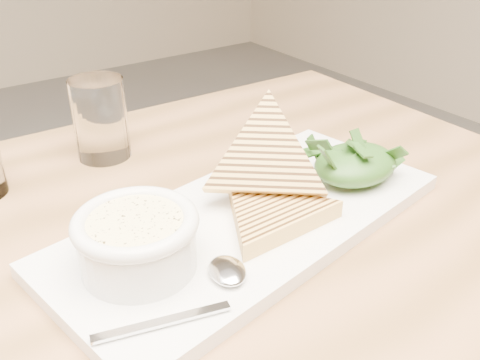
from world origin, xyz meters
TOP-DOWN VIEW (x-y plane):
  - table_top at (0.21, 0.10)m, footprint 1.10×0.75m
  - table_leg_br at (0.70, 0.41)m, footprint 0.06×0.06m
  - platter at (0.33, 0.07)m, footprint 0.47×0.27m
  - soup_bowl at (0.19, 0.06)m, footprint 0.11×0.11m
  - soup at (0.19, 0.06)m, footprint 0.09×0.09m
  - bowl_rim at (0.19, 0.06)m, footprint 0.11×0.11m
  - sandwich_flat at (0.34, 0.05)m, footprint 0.16×0.16m
  - sandwich_lean at (0.36, 0.09)m, footprint 0.22×0.23m
  - salad_base at (0.47, 0.06)m, footprint 0.11×0.08m
  - arugula_pile at (0.47, 0.06)m, footprint 0.11×0.10m
  - spoon_bowl at (0.25, 0.00)m, footprint 0.04×0.05m
  - spoon_handle at (0.17, -0.02)m, footprint 0.11×0.04m
  - glass_far at (0.27, 0.33)m, footprint 0.07×0.07m

SIDE VIEW (x-z plane):
  - table_leg_br at x=0.70m, z-range 0.00..0.71m
  - table_top at x=0.21m, z-range 0.71..0.75m
  - platter at x=0.33m, z-range 0.75..0.76m
  - spoon_handle at x=0.17m, z-range 0.77..0.77m
  - spoon_bowl at x=0.25m, z-range 0.76..0.78m
  - sandwich_flat at x=0.34m, z-range 0.76..0.78m
  - salad_base at x=0.47m, z-range 0.76..0.80m
  - soup_bowl at x=0.19m, z-range 0.76..0.81m
  - arugula_pile at x=0.47m, z-range 0.76..0.82m
  - glass_far at x=0.27m, z-range 0.75..0.86m
  - soup at x=0.19m, z-range 0.81..0.82m
  - bowl_rim at x=0.19m, z-range 0.81..0.82m
  - sandwich_lean at x=0.36m, z-range 0.73..0.90m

